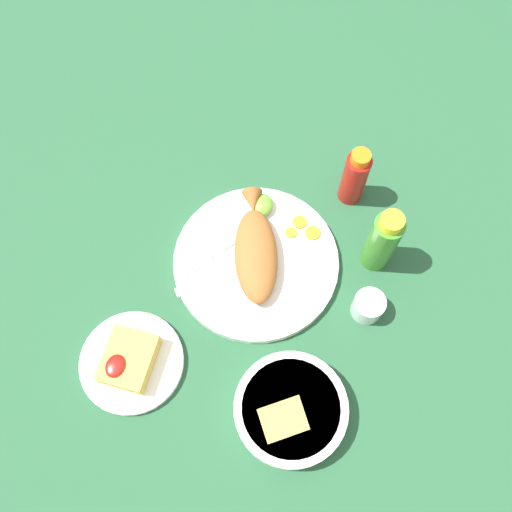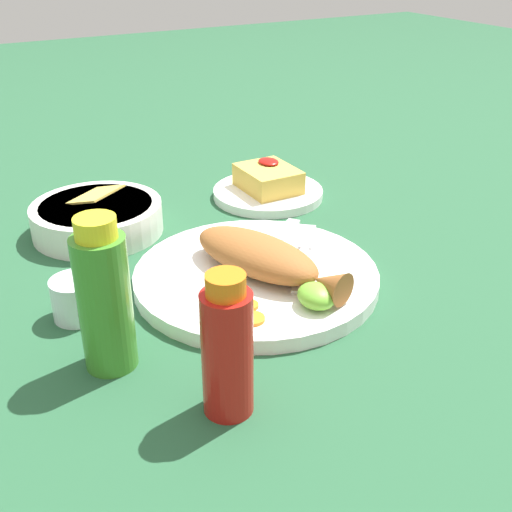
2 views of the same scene
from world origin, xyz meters
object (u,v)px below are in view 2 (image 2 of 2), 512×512
(hot_sauce_bottle_red, at_px, (227,349))
(guacamole_bowl, at_px, (97,216))
(fork_far, at_px, (304,251))
(side_plate_fries, at_px, (268,193))
(main_plate, at_px, (256,277))
(fried_fish, at_px, (262,257))
(fork_near, at_px, (274,243))
(salt_cup, at_px, (77,301))
(hot_sauce_bottle_green, at_px, (104,298))

(hot_sauce_bottle_red, height_order, guacamole_bowl, hot_sauce_bottle_red)
(fork_far, distance_m, side_plate_fries, 0.24)
(main_plate, height_order, fried_fish, fried_fish)
(fried_fish, xyz_separation_m, fork_near, (0.06, -0.05, -0.02))
(fork_near, distance_m, hot_sauce_bottle_red, 0.31)
(main_plate, distance_m, hot_sauce_bottle_red, 0.24)
(salt_cup, bearing_deg, fork_far, -94.24)
(guacamole_bowl, bearing_deg, fork_near, -136.00)
(hot_sauce_bottle_green, relative_size, side_plate_fries, 0.91)
(fork_near, bearing_deg, guacamole_bowl, 96.89)
(hot_sauce_bottle_green, xyz_separation_m, side_plate_fries, (0.31, -0.36, -0.07))
(main_plate, bearing_deg, side_plate_fries, -33.37)
(hot_sauce_bottle_red, relative_size, salt_cup, 2.54)
(fried_fish, distance_m, guacamole_bowl, 0.28)
(fried_fish, xyz_separation_m, salt_cup, (0.04, 0.22, -0.02))
(salt_cup, height_order, guacamole_bowl, guacamole_bowl)
(hot_sauce_bottle_green, relative_size, guacamole_bowl, 0.88)
(main_plate, height_order, fork_far, fork_far)
(main_plate, distance_m, fork_far, 0.08)
(main_plate, distance_m, hot_sauce_bottle_green, 0.23)
(salt_cup, relative_size, guacamole_bowl, 0.30)
(main_plate, distance_m, fried_fish, 0.03)
(main_plate, bearing_deg, hot_sauce_bottle_red, 144.37)
(side_plate_fries, bearing_deg, hot_sauce_bottle_red, 145.60)
(fork_near, distance_m, salt_cup, 0.27)
(fried_fish, bearing_deg, hot_sauce_bottle_red, 123.33)
(fork_near, bearing_deg, fork_far, -99.09)
(main_plate, height_order, fork_near, fork_near)
(side_plate_fries, bearing_deg, fried_fish, 148.23)
(hot_sauce_bottle_red, relative_size, guacamole_bowl, 0.76)
(hot_sauce_bottle_green, relative_size, salt_cup, 2.92)
(fork_near, relative_size, fork_far, 1.02)
(fried_fish, xyz_separation_m, hot_sauce_bottle_red, (-0.18, 0.14, 0.03))
(fried_fish, relative_size, hot_sauce_bottle_green, 1.40)
(main_plate, distance_m, side_plate_fries, 0.28)
(hot_sauce_bottle_green, bearing_deg, side_plate_fries, -49.87)
(fork_far, xyz_separation_m, hot_sauce_bottle_green, (-0.08, 0.29, 0.06))
(fork_far, distance_m, hot_sauce_bottle_red, 0.30)
(fork_far, height_order, guacamole_bowl, guacamole_bowl)
(fork_far, relative_size, side_plate_fries, 0.86)
(side_plate_fries, xyz_separation_m, guacamole_bowl, (0.01, 0.28, 0.02))
(fried_fish, bearing_deg, guacamole_bowl, 8.34)
(salt_cup, bearing_deg, fork_near, -85.93)
(salt_cup, height_order, side_plate_fries, salt_cup)
(fork_near, distance_m, hot_sauce_bottle_green, 0.30)
(fork_far, bearing_deg, fork_near, 66.95)
(fried_fish, relative_size, fork_near, 1.46)
(hot_sauce_bottle_red, relative_size, side_plate_fries, 0.79)
(main_plate, bearing_deg, guacamole_bowl, 27.59)
(hot_sauce_bottle_green, height_order, guacamole_bowl, hot_sauce_bottle_green)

